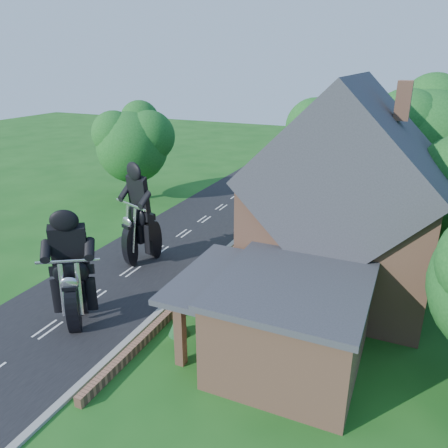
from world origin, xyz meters
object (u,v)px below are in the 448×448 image
at_px(garden_wall, 217,267).
at_px(motorcycle_follow, 142,247).
at_px(house, 344,204).
at_px(annex, 288,321).
at_px(motorcycle_lead, 77,307).

height_order(garden_wall, motorcycle_follow, motorcycle_follow).
xyz_separation_m(house, annex, (-0.62, -6.80, -2.58)).
bearing_deg(house, motorcycle_follow, -171.17).
bearing_deg(annex, motorcycle_lead, -172.10).
relative_size(garden_wall, motorcycle_lead, 12.91).
height_order(annex, motorcycle_lead, annex).
height_order(garden_wall, annex, annex).
bearing_deg(annex, garden_wall, 133.84).
bearing_deg(motorcycle_lead, annex, 155.96).
distance_m(house, annex, 7.30).
xyz_separation_m(house, motorcycle_lead, (-9.62, -8.05, -3.55)).
xyz_separation_m(house, motorcycle_follow, (-10.57, -1.64, -3.47)).
distance_m(annex, motorcycle_lead, 9.13).
relative_size(house, motorcycle_lead, 6.01).
relative_size(garden_wall, house, 2.15).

